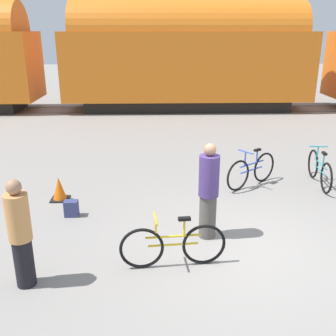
# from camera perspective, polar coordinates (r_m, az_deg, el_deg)

# --- Properties ---
(ground_plane) EXTENTS (80.00, 80.00, 0.00)m
(ground_plane) POSITION_cam_1_polar(r_m,az_deg,el_deg) (7.27, 10.53, -11.33)
(ground_plane) COLOR gray
(freight_train) EXTENTS (37.21, 2.84, 4.97)m
(freight_train) POSITION_cam_1_polar(r_m,az_deg,el_deg) (19.17, 2.82, 16.17)
(freight_train) COLOR black
(freight_train) RESTS_ON ground_plane
(rail_near) EXTENTS (49.21, 0.07, 0.01)m
(rail_near) POSITION_cam_1_polar(r_m,az_deg,el_deg) (18.78, 2.86, 8.12)
(rail_near) COLOR #4C4238
(rail_near) RESTS_ON ground_plane
(rail_far) EXTENTS (49.21, 0.07, 0.01)m
(rail_far) POSITION_cam_1_polar(r_m,az_deg,el_deg) (20.19, 2.54, 8.91)
(rail_far) COLOR #4C4238
(rail_far) RESTS_ON ground_plane
(bicycle_yellow) EXTENTS (1.74, 0.46, 0.90)m
(bicycle_yellow) POSITION_cam_1_polar(r_m,az_deg,el_deg) (6.48, 0.74, -11.16)
(bicycle_yellow) COLOR black
(bicycle_yellow) RESTS_ON ground_plane
(bicycle_teal) EXTENTS (0.46, 1.81, 0.93)m
(bicycle_teal) POSITION_cam_1_polar(r_m,az_deg,el_deg) (10.46, 21.12, -0.24)
(bicycle_teal) COLOR black
(bicycle_teal) RESTS_ON ground_plane
(bicycle_blue) EXTENTS (1.42, 1.08, 0.95)m
(bicycle_blue) POSITION_cam_1_polar(r_m,az_deg,el_deg) (9.89, 12.02, -0.36)
(bicycle_blue) COLOR black
(bicycle_blue) RESTS_ON ground_plane
(person_in_purple) EXTENTS (0.37, 0.37, 1.81)m
(person_in_purple) POSITION_cam_1_polar(r_m,az_deg,el_deg) (7.17, 5.89, -3.44)
(person_in_purple) COLOR #514C47
(person_in_purple) RESTS_ON ground_plane
(person_in_tan) EXTENTS (0.34, 0.34, 1.71)m
(person_in_tan) POSITION_cam_1_polar(r_m,az_deg,el_deg) (6.20, -20.65, -8.98)
(person_in_tan) COLOR black
(person_in_tan) RESTS_ON ground_plane
(backpack) EXTENTS (0.28, 0.20, 0.34)m
(backpack) POSITION_cam_1_polar(r_m,az_deg,el_deg) (8.45, -13.85, -5.72)
(backpack) COLOR navy
(backpack) RESTS_ON ground_plane
(traffic_cone) EXTENTS (0.40, 0.40, 0.55)m
(traffic_cone) POSITION_cam_1_polar(r_m,az_deg,el_deg) (9.27, -15.50, -3.00)
(traffic_cone) COLOR black
(traffic_cone) RESTS_ON ground_plane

